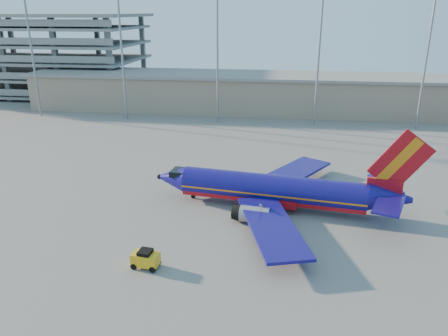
{
  "coord_description": "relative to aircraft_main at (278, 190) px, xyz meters",
  "views": [
    {
      "loc": [
        8.91,
        -43.05,
        22.13
      ],
      "look_at": [
        1.89,
        6.65,
        4.0
      ],
      "focal_mm": 35.0,
      "sensor_mm": 36.0,
      "label": 1
    }
  ],
  "objects": [
    {
      "name": "ground",
      "position": [
        -8.62,
        -4.65,
        -2.27
      ],
      "size": [
        220.0,
        220.0,
        0.0
      ],
      "primitive_type": "plane",
      "color": "slate",
      "rests_on": "ground"
    },
    {
      "name": "terminal_building",
      "position": [
        1.38,
        53.35,
        2.04
      ],
      "size": [
        122.0,
        16.0,
        8.5
      ],
      "color": "gray",
      "rests_on": "ground"
    },
    {
      "name": "parking_garage",
      "position": [
        -70.62,
        69.39,
        9.45
      ],
      "size": [
        62.0,
        32.0,
        21.4
      ],
      "color": "slate",
      "rests_on": "ground"
    },
    {
      "name": "light_mast_row",
      "position": [
        -3.62,
        41.35,
        15.28
      ],
      "size": [
        101.6,
        1.6,
        28.65
      ],
      "color": "gray",
      "rests_on": "ground"
    },
    {
      "name": "aircraft_main",
      "position": [
        0.0,
        0.0,
        0.0
      ],
      "size": [
        31.38,
        30.01,
        10.65
      ],
      "rotation": [
        0.0,
        0.0,
        -0.13
      ],
      "color": "navy",
      "rests_on": "ground"
    },
    {
      "name": "baggage_tug",
      "position": [
        -11.6,
        -14.56,
        -1.36
      ],
      "size": [
        2.6,
        1.76,
        1.75
      ],
      "rotation": [
        0.0,
        0.0,
        -0.12
      ],
      "color": "gold",
      "rests_on": "ground"
    }
  ]
}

